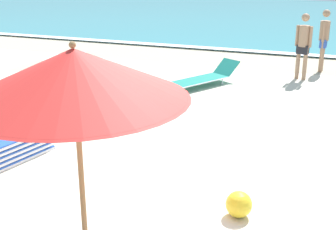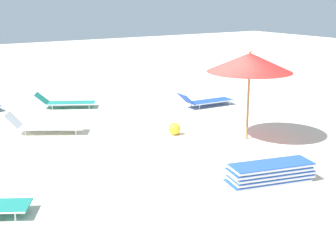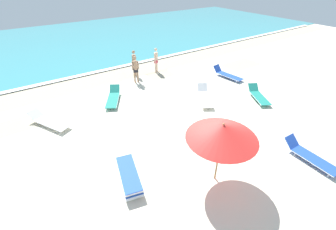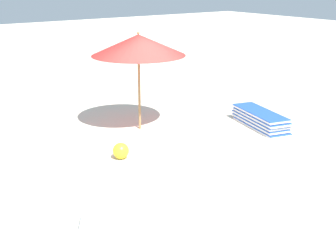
% 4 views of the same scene
% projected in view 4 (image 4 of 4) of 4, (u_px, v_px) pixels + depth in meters
% --- Properties ---
extents(ground_plane, '(60.00, 60.00, 0.16)m').
position_uv_depth(ground_plane, '(158.00, 152.00, 10.56)').
color(ground_plane, beige).
extents(beach_umbrella, '(2.31, 2.31, 2.46)m').
position_uv_depth(beach_umbrella, '(138.00, 45.00, 11.29)').
color(beach_umbrella, '#9E7547').
rests_on(beach_umbrella, ground_plane).
extents(lounger_stack, '(1.06, 2.02, 0.41)m').
position_uv_depth(lounger_stack, '(260.00, 119.00, 12.00)').
color(lounger_stack, blue).
rests_on(lounger_stack, ground_plane).
extents(beach_ball, '(0.35, 0.35, 0.35)m').
position_uv_depth(beach_ball, '(121.00, 151.00, 9.92)').
color(beach_ball, yellow).
rests_on(beach_ball, ground_plane).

